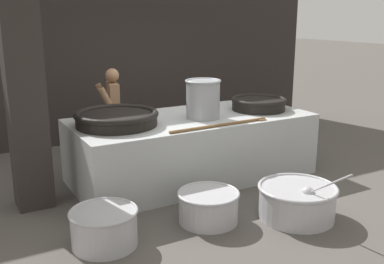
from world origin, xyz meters
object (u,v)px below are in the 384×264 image
cook (113,113)px  prep_bowl_extra (208,205)px  stock_pot (203,98)px  prep_bowl_meat (104,226)px  prep_bowl_vegetables (297,200)px  giant_wok_far (259,103)px  giant_wok_near (117,118)px

cook → prep_bowl_extra: bearing=106.9°
prep_bowl_extra → cook: bearing=95.0°
stock_pot → prep_bowl_meat: stock_pot is taller
prep_bowl_meat → cook: bearing=67.8°
cook → prep_bowl_vegetables: (1.25, -3.10, -0.64)m
stock_pot → prep_bowl_vegetables: bearing=-79.4°
giant_wok_far → stock_pot: 1.11m
cook → prep_bowl_vegetables: size_ratio=1.27×
cook → prep_bowl_meat: 2.89m
cook → prep_bowl_extra: 2.75m
giant_wok_far → stock_pot: size_ratio=1.55×
giant_wok_near → stock_pot: (1.28, -0.19, 0.19)m
giant_wok_far → prep_bowl_extra: size_ratio=1.17×
giant_wok_far → giant_wok_near: bearing=177.2°
stock_pot → prep_bowl_meat: size_ratio=0.76×
giant_wok_far → cook: 2.39m
giant_wok_far → cook: cook is taller
prep_bowl_vegetables → prep_bowl_extra: 1.11m
stock_pot → prep_bowl_meat: bearing=-147.7°
stock_pot → prep_bowl_meat: 2.56m
giant_wok_near → prep_bowl_extra: giant_wok_near is taller
prep_bowl_meat → giant_wok_far: bearing=23.3°
giant_wok_near → prep_bowl_vegetables: giant_wok_near is taller
cook → prep_bowl_vegetables: 3.40m
giant_wok_near → prep_bowl_vegetables: bearing=-50.3°
stock_pot → prep_bowl_vegetables: stock_pot is taller
cook → stock_pot: bearing=136.3°
cook → prep_bowl_meat: size_ratio=2.14×
giant_wok_near → prep_bowl_extra: 1.82m
prep_bowl_vegetables → prep_bowl_extra: prep_bowl_vegetables is taller
giant_wok_far → prep_bowl_meat: 3.45m
giant_wok_near → prep_bowl_extra: (0.59, -1.49, -0.86)m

